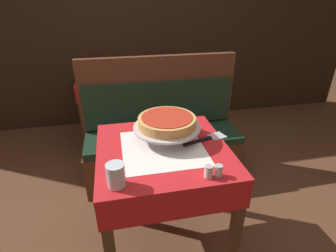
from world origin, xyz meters
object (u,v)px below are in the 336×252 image
at_px(pizza_pan_stand, 167,128).
at_px(salt_shaker, 209,172).
at_px(dining_table_rear, 116,83).
at_px(condiment_caddy, 107,73).
at_px(dining_table_front, 163,164).
at_px(booth_bench, 163,144).
at_px(deep_dish_pizza, 167,121).
at_px(pizza_server, 205,139).
at_px(water_glass_near, 116,175).
at_px(pepper_shaker, 219,171).
at_px(napkin_holder, 161,116).

distance_m(pizza_pan_stand, salt_shaker, 0.41).
distance_m(dining_table_rear, condiment_caddy, 0.19).
bearing_deg(dining_table_rear, salt_shaker, -78.66).
height_order(dining_table_front, booth_bench, booth_bench).
distance_m(deep_dish_pizza, pizza_server, 0.25).
height_order(dining_table_rear, water_glass_near, water_glass_near).
bearing_deg(salt_shaker, booth_bench, 90.71).
bearing_deg(dining_table_rear, pizza_pan_stand, -79.96).
relative_size(dining_table_rear, pepper_shaker, 13.73).
height_order(deep_dish_pizza, salt_shaker, deep_dish_pizza).
bearing_deg(dining_table_front, salt_shaker, -62.18).
bearing_deg(condiment_caddy, water_glass_near, -88.73).
bearing_deg(condiment_caddy, pepper_shaker, -73.98).
xyz_separation_m(dining_table_front, pizza_server, (0.26, 0.03, 0.12)).
bearing_deg(deep_dish_pizza, pizza_pan_stand, -116.57).
distance_m(pizza_server, water_glass_near, 0.60).
relative_size(booth_bench, salt_shaker, 22.50).
bearing_deg(pizza_pan_stand, dining_table_front, -113.42).
bearing_deg(booth_bench, water_glass_near, -110.90).
height_order(dining_table_front, salt_shaker, salt_shaker).
bearing_deg(pizza_server, water_glass_near, -149.55).
bearing_deg(napkin_holder, condiment_caddy, 106.88).
xyz_separation_m(dining_table_front, pizza_pan_stand, (0.04, 0.10, 0.18)).
distance_m(pizza_server, salt_shaker, 0.35).
bearing_deg(deep_dish_pizza, salt_shaker, -73.98).
xyz_separation_m(dining_table_front, water_glass_near, (-0.26, -0.27, 0.17)).
bearing_deg(condiment_caddy, pizza_pan_stand, -75.92).
distance_m(dining_table_front, booth_bench, 0.86).
relative_size(pizza_pan_stand, deep_dish_pizza, 1.17).
bearing_deg(water_glass_near, pizza_server, 30.45).
bearing_deg(napkin_holder, salt_shaker, -80.02).
xyz_separation_m(dining_table_front, napkin_holder, (0.05, 0.31, 0.16)).
height_order(dining_table_rear, pizza_pan_stand, pizza_pan_stand).
xyz_separation_m(dining_table_front, salt_shaker, (0.16, -0.30, 0.14)).
bearing_deg(booth_bench, deep_dish_pizza, -98.29).
bearing_deg(water_glass_near, pepper_shaker, -3.24).
height_order(dining_table_rear, napkin_holder, napkin_holder).
bearing_deg(dining_table_rear, condiment_caddy, -127.90).
bearing_deg(deep_dish_pizza, pepper_shaker, -67.63).
distance_m(dining_table_front, condiment_caddy, 1.49).
bearing_deg(salt_shaker, napkin_holder, 99.98).
xyz_separation_m(salt_shaker, condiment_caddy, (-0.45, 1.75, 0.01)).
bearing_deg(napkin_holder, pizza_pan_stand, -91.57).
xyz_separation_m(pepper_shaker, condiment_caddy, (-0.50, 1.75, 0.01)).
bearing_deg(napkin_holder, booth_bench, 78.69).
distance_m(deep_dish_pizza, water_glass_near, 0.48).
bearing_deg(water_glass_near, dining_table_front, 46.06).
height_order(booth_bench, napkin_holder, booth_bench).
xyz_separation_m(dining_table_rear, booth_bench, (0.36, -0.78, -0.35)).
relative_size(pizza_pan_stand, pepper_shaker, 6.88).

